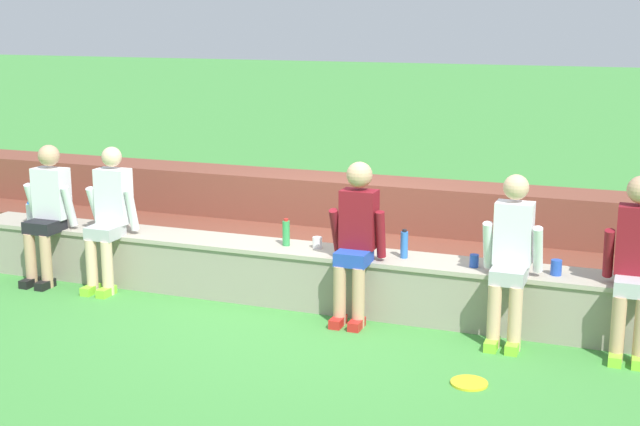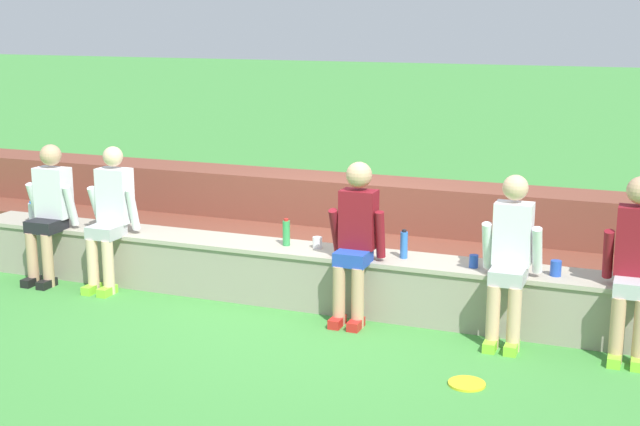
{
  "view_description": "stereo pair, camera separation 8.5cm",
  "coord_description": "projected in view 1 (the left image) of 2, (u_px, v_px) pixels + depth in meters",
  "views": [
    {
      "loc": [
        2.76,
        -7.01,
        2.66
      ],
      "look_at": [
        -0.01,
        0.24,
        0.88
      ],
      "focal_mm": 49.19,
      "sensor_mm": 36.0,
      "label": 1
    },
    {
      "loc": [
        2.84,
        -6.98,
        2.66
      ],
      "look_at": [
        -0.01,
        0.24,
        0.88
      ],
      "focal_mm": 49.19,
      "sensor_mm": 36.0,
      "label": 2
    }
  ],
  "objects": [
    {
      "name": "person_far_right",
      "position": [
        635.0,
        261.0,
        6.83
      ],
      "size": [
        0.49,
        0.56,
        1.43
      ],
      "color": "tan",
      "rests_on": "ground"
    },
    {
      "name": "person_left_of_center",
      "position": [
        109.0,
        214.0,
        8.53
      ],
      "size": [
        0.51,
        0.55,
        1.4
      ],
      "color": "beige",
      "rests_on": "ground"
    },
    {
      "name": "water_bottle_near_left",
      "position": [
        30.0,
        212.0,
        9.09
      ],
      "size": [
        0.07,
        0.07,
        0.21
      ],
      "color": "silver",
      "rests_on": "stone_seating_wall"
    },
    {
      "name": "person_far_left",
      "position": [
        47.0,
        209.0,
        8.74
      ],
      "size": [
        0.52,
        0.53,
        1.38
      ],
      "color": "tan",
      "rests_on": "ground"
    },
    {
      "name": "plastic_cup_left_end",
      "position": [
        317.0,
        243.0,
        8.08
      ],
      "size": [
        0.09,
        0.09,
        0.11
      ],
      "primitive_type": "cylinder",
      "color": "white",
      "rests_on": "stone_seating_wall"
    },
    {
      "name": "brick_bleachers",
      "position": [
        359.0,
        236.0,
        9.07
      ],
      "size": [
        11.17,
        1.21,
        0.97
      ],
      "color": "brown",
      "rests_on": "ground"
    },
    {
      "name": "water_bottle_mid_right",
      "position": [
        404.0,
        244.0,
        7.75
      ],
      "size": [
        0.07,
        0.07,
        0.26
      ],
      "color": "blue",
      "rests_on": "stone_seating_wall"
    },
    {
      "name": "plastic_cup_right_end",
      "position": [
        474.0,
        261.0,
        7.48
      ],
      "size": [
        0.08,
        0.08,
        0.11
      ],
      "primitive_type": "cylinder",
      "color": "blue",
      "rests_on": "stone_seating_wall"
    },
    {
      "name": "water_bottle_near_right",
      "position": [
        286.0,
        233.0,
        8.15
      ],
      "size": [
        0.07,
        0.07,
        0.26
      ],
      "color": "green",
      "rests_on": "stone_seating_wall"
    },
    {
      "name": "frisbee",
      "position": [
        469.0,
        383.0,
        6.42
      ],
      "size": [
        0.28,
        0.28,
        0.02
      ],
      "primitive_type": "cylinder",
      "color": "yellow",
      "rests_on": "ground"
    },
    {
      "name": "stone_seating_wall",
      "position": [
        321.0,
        276.0,
        8.09
      ],
      "size": [
        7.54,
        0.52,
        0.54
      ],
      "color": "gray",
      "rests_on": "ground"
    },
    {
      "name": "ground_plane",
      "position": [
        312.0,
        313.0,
        7.94
      ],
      "size": [
        80.0,
        80.0,
        0.0
      ],
      "primitive_type": "plane",
      "color": "#428E3D"
    },
    {
      "name": "person_center",
      "position": [
        356.0,
        236.0,
        7.62
      ],
      "size": [
        0.49,
        0.52,
        1.41
      ],
      "color": "tan",
      "rests_on": "ground"
    },
    {
      "name": "person_right_of_center",
      "position": [
        511.0,
        255.0,
        7.12
      ],
      "size": [
        0.48,
        0.54,
        1.39
      ],
      "color": "#DBAD89",
      "rests_on": "ground"
    },
    {
      "name": "plastic_cup_middle",
      "position": [
        556.0,
        267.0,
        7.25
      ],
      "size": [
        0.09,
        0.09,
        0.13
      ],
      "primitive_type": "cylinder",
      "color": "blue",
      "rests_on": "stone_seating_wall"
    }
  ]
}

